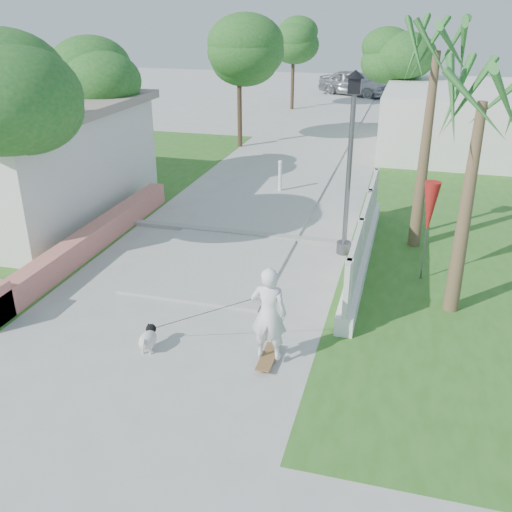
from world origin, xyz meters
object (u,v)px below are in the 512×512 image
(street_lamp, at_px, (350,159))
(patio_umbrella, at_px, (430,209))
(bollard, at_px, (280,175))
(skateboarder, at_px, (254,314))
(parked_car, at_px, (354,83))
(dog, at_px, (148,338))

(street_lamp, height_order, patio_umbrella, street_lamp)
(street_lamp, bearing_deg, bollard, 120.96)
(street_lamp, xyz_separation_m, patio_umbrella, (1.90, -1.00, -0.74))
(street_lamp, xyz_separation_m, skateboarder, (-0.93, -5.11, -1.51))
(bollard, relative_size, parked_car, 0.22)
(patio_umbrella, xyz_separation_m, skateboarder, (-2.83, -4.11, -0.77))
(skateboarder, relative_size, parked_car, 0.51)
(patio_umbrella, height_order, parked_car, patio_umbrella)
(bollard, xyz_separation_m, parked_car, (-0.06, 22.25, 0.25))
(dog, bearing_deg, patio_umbrella, 34.04)
(bollard, distance_m, dog, 9.83)
(street_lamp, bearing_deg, patio_umbrella, -27.76)
(skateboarder, height_order, parked_car, skateboarder)
(street_lamp, xyz_separation_m, parked_car, (-2.76, 26.75, -1.59))
(bollard, height_order, parked_car, parked_car)
(bollard, bearing_deg, skateboarder, -79.57)
(bollard, relative_size, dog, 1.70)
(street_lamp, relative_size, skateboarder, 1.77)
(bollard, bearing_deg, dog, -90.93)
(patio_umbrella, relative_size, parked_car, 0.47)
(skateboarder, relative_size, dog, 3.92)
(street_lamp, xyz_separation_m, bollard, (-2.70, 4.50, -1.84))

